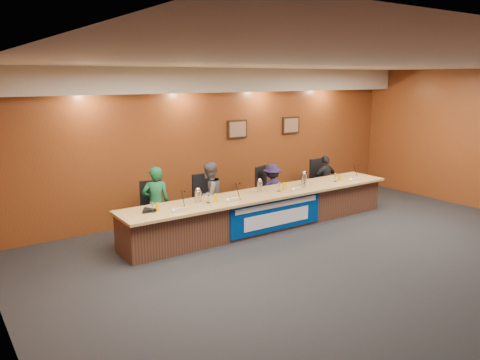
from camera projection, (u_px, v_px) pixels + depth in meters
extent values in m
plane|color=black|center=(353.00, 265.00, 7.64)|extent=(10.00, 10.00, 0.00)
cube|color=silver|center=(364.00, 64.00, 6.96)|extent=(10.00, 8.00, 0.04)
cube|color=brown|center=(222.00, 141.00, 10.52)|extent=(10.00, 0.04, 3.20)
cube|color=brown|center=(7.00, 225.00, 4.54)|extent=(0.04, 8.00, 3.20)
cube|color=beige|center=(227.00, 80.00, 10.03)|extent=(10.00, 0.50, 0.50)
cube|color=#4C2B1D|center=(264.00, 211.00, 9.50)|extent=(6.00, 0.80, 0.70)
cube|color=tan|center=(266.00, 194.00, 9.38)|extent=(6.10, 0.95, 0.05)
cube|color=navy|center=(277.00, 214.00, 9.16)|extent=(2.20, 0.02, 0.65)
cube|color=silver|center=(278.00, 205.00, 9.11)|extent=(2.00, 0.01, 0.10)
cube|color=silver|center=(278.00, 218.00, 9.17)|extent=(1.60, 0.01, 0.28)
cube|color=black|center=(237.00, 129.00, 10.67)|extent=(0.52, 0.04, 0.42)
cube|color=black|center=(291.00, 125.00, 11.55)|extent=(0.52, 0.04, 0.42)
imported|color=#114E2B|center=(156.00, 203.00, 8.75)|extent=(0.59, 0.48, 1.40)
imported|color=#514F55|center=(209.00, 196.00, 9.40)|extent=(0.80, 0.71, 1.36)
imported|color=#191234|center=(272.00, 190.00, 10.31)|extent=(0.83, 0.58, 1.16)
imported|color=black|center=(325.00, 180.00, 11.20)|extent=(0.71, 0.31, 1.19)
cube|color=black|center=(154.00, 213.00, 8.88)|extent=(0.56, 0.56, 0.08)
cube|color=black|center=(207.00, 204.00, 9.52)|extent=(0.50, 0.50, 0.08)
cube|color=black|center=(269.00, 193.00, 10.41)|extent=(0.62, 0.62, 0.08)
cube|color=black|center=(322.00, 184.00, 11.31)|extent=(0.51, 0.51, 0.08)
cube|color=white|center=(181.00, 209.00, 8.01)|extent=(0.24, 0.08, 0.10)
cylinder|color=black|center=(182.00, 208.00, 8.24)|extent=(0.07, 0.07, 0.02)
cylinder|color=#EDAE00|center=(158.00, 207.00, 8.03)|extent=(0.06, 0.06, 0.15)
cylinder|color=silver|center=(153.00, 207.00, 7.96)|extent=(0.08, 0.08, 0.18)
cube|color=white|center=(234.00, 199.00, 8.68)|extent=(0.24, 0.08, 0.10)
cylinder|color=black|center=(237.00, 199.00, 8.84)|extent=(0.07, 0.07, 0.02)
cylinder|color=#EDAE00|center=(216.00, 198.00, 8.64)|extent=(0.06, 0.06, 0.15)
cylinder|color=silver|center=(208.00, 198.00, 8.57)|extent=(0.08, 0.08, 0.18)
cube|color=white|center=(299.00, 188.00, 9.51)|extent=(0.24, 0.08, 0.10)
cylinder|color=black|center=(302.00, 187.00, 9.78)|extent=(0.07, 0.07, 0.02)
cylinder|color=#EDAE00|center=(284.00, 186.00, 9.59)|extent=(0.06, 0.06, 0.15)
cylinder|color=silver|center=(279.00, 187.00, 9.44)|extent=(0.08, 0.08, 0.18)
cube|color=white|center=(356.00, 179.00, 10.43)|extent=(0.24, 0.08, 0.10)
cylinder|color=black|center=(354.00, 178.00, 10.69)|extent=(0.07, 0.07, 0.02)
cylinder|color=#EDAE00|center=(340.00, 178.00, 10.41)|extent=(0.06, 0.06, 0.15)
cylinder|color=silver|center=(335.00, 178.00, 10.33)|extent=(0.08, 0.08, 0.18)
cylinder|color=silver|center=(198.00, 197.00, 8.59)|extent=(0.13, 0.13, 0.22)
cylinder|color=silver|center=(260.00, 187.00, 9.38)|extent=(0.11, 0.11, 0.23)
cylinder|color=silver|center=(304.00, 180.00, 9.96)|extent=(0.11, 0.11, 0.25)
cylinder|color=black|center=(148.00, 210.00, 8.02)|extent=(0.32, 0.32, 0.05)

